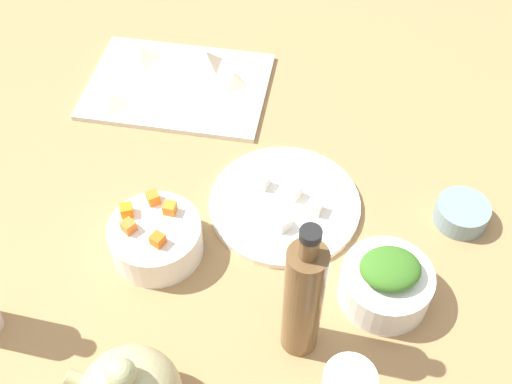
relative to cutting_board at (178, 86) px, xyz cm
name	(u,v)px	position (x,y,z in cm)	size (l,w,h in cm)	color
tabletop	(256,217)	(-21.31, 26.44, -2.00)	(190.00, 190.00, 3.00)	#A37E4E
cutting_board	(178,86)	(0.00, 0.00, 0.00)	(34.28, 24.36, 1.00)	silver
plate_tofu	(285,204)	(-25.66, 24.36, 0.10)	(24.77, 24.77, 1.20)	white
bowl_greens	(385,285)	(-42.85, 37.88, 2.50)	(13.21, 13.21, 6.01)	white
bowl_carrots	(156,239)	(-8.07, 37.10, 2.45)	(14.09, 14.09, 5.91)	white
bowl_small_side	(462,213)	(-53.74, 21.18, 1.34)	(8.45, 8.45, 3.68)	gray
bottle_1	(303,299)	(-32.02, 47.43, 10.72)	(5.15, 5.15, 25.89)	brown
carrot_cube_0	(128,226)	(-4.70, 38.31, 6.31)	(1.80, 1.80, 1.80)	orange
carrot_cube_1	(158,240)	(-9.65, 39.69, 6.31)	(1.80, 1.80, 1.80)	orange
carrot_cube_2	(170,208)	(-9.63, 33.76, 6.31)	(1.80, 1.80, 1.80)	orange
carrot_cube_3	(153,198)	(-6.52, 32.38, 6.31)	(1.80, 1.80, 1.80)	orange
carrot_cube_4	(127,210)	(-3.39, 35.53, 6.31)	(1.80, 1.80, 1.80)	orange
chopped_greens_mound	(390,268)	(-42.85, 37.88, 7.01)	(8.62, 7.34, 3.00)	#3A7222
tofu_cube_0	(293,192)	(-26.76, 22.96, 1.80)	(2.20, 2.20, 2.20)	white
tofu_cube_1	(261,181)	(-21.19, 21.84, 1.80)	(2.20, 2.20, 2.20)	white
tofu_cube_2	(315,207)	(-30.69, 25.26, 1.80)	(2.20, 2.20, 2.20)	#F9E7D0
tofu_cube_3	(283,223)	(-26.29, 29.50, 1.80)	(2.20, 2.20, 2.20)	silver
dumpling_0	(111,99)	(10.40, 7.79, 1.57)	(5.50, 4.97, 2.13)	beige
dumpling_1	(142,53)	(9.24, -6.04, 1.77)	(5.82, 5.50, 2.54)	beige
dumpling_2	(206,58)	(-3.91, -6.91, 2.10)	(5.61, 5.21, 3.19)	beige
dumpling_3	(233,78)	(-10.55, -2.44, 1.78)	(4.52, 4.03, 2.56)	beige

